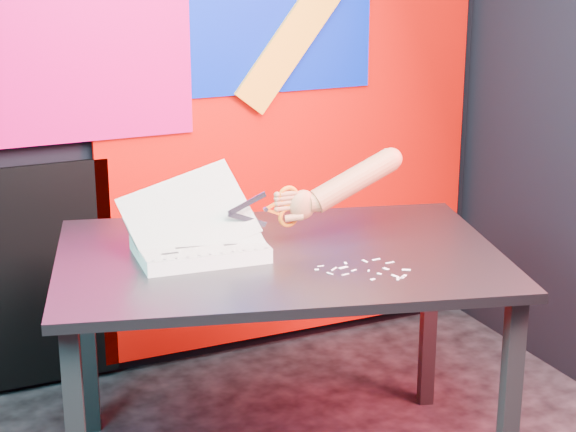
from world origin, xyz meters
name	(u,v)px	position (x,y,z in m)	size (l,w,h in m)	color
room	(301,87)	(0.00, 0.00, 1.35)	(3.01, 3.01, 2.71)	black
backdrop	(149,133)	(0.06, 1.46, 0.96)	(2.88, 0.05, 2.08)	#C40803
work_table	(279,277)	(0.19, 0.56, 0.67)	(1.51, 1.20, 0.75)	#272727
printout_stack	(199,247)	(-0.03, 0.64, 0.78)	(0.42, 0.30, 0.28)	white
scissors	(283,207)	(0.23, 0.61, 0.88)	(0.23, 0.02, 0.13)	#999AB5
hand_forearm	(345,184)	(0.43, 0.60, 0.93)	(0.42, 0.09, 0.20)	#A1623F
paper_clippings	(371,270)	(0.37, 0.32, 0.75)	(0.25, 0.20, 0.00)	silver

